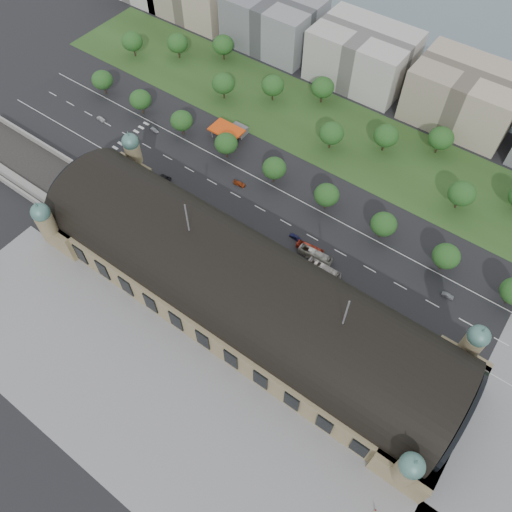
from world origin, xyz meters
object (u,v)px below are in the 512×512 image
Objects in this scene: traffic_car_2 at (165,178)px; parked_car_6 at (238,238)px; traffic_car_3 at (239,184)px; parked_car_1 at (130,165)px; traffic_car_4 at (295,237)px; bus_east at (315,255)px; parked_car_4 at (207,210)px; bus_west at (310,249)px; traffic_car_5 at (448,296)px; pedestrian_0 at (375,510)px; petrol_station at (233,130)px; parked_car_5 at (214,224)px; parked_car_2 at (174,201)px; bus_mid at (324,270)px; parked_car_0 at (123,171)px; traffic_car_0 at (101,119)px; parked_car_3 at (193,212)px; traffic_car_1 at (154,130)px.

parked_car_6 is at bearing 74.38° from traffic_car_2.
traffic_car_3 is 1.00× the size of parked_car_1.
traffic_car_4 is 0.35× the size of bus_east.
bus_west is (42.52, 7.00, 0.71)m from parked_car_4.
pedestrian_0 is (11.41, -73.34, 0.12)m from traffic_car_5.
traffic_car_4 is 76.25m from parked_car_1.
parked_car_5 is at bearing -60.79° from petrol_station.
bus_east is (58.62, 9.55, 1.06)m from parked_car_2.
bus_mid is (51.36, 2.00, 1.03)m from parked_car_4.
parked_car_1 reaches higher than parked_car_0.
petrol_station is 60.43m from traffic_car_0.
petrol_station is at bearing 36.83° from traffic_car_3.
parked_car_0 is at bearing -35.34° from parked_car_1.
parked_car_2 is (-103.96, -22.59, 0.05)m from traffic_car_5.
traffic_car_5 is at bearing 69.86° from parked_car_6.
traffic_car_4 reaches higher than traffic_car_2.
parked_car_4 is at bearing 92.68° from bus_mid.
traffic_car_0 reaches higher than traffic_car_3.
parked_car_4 is 18.40m from parked_car_6.
parked_car_0 is 37.29m from parked_car_3.
parked_car_3 is 2.56× the size of pedestrian_0.
parked_car_2 is 64.73m from bus_mid.
traffic_car_0 reaches higher than parked_car_3.
parked_car_5 reaches higher than parked_car_6.
parked_car_6 is at bearing 52.74° from parked_car_1.
traffic_car_1 is at bearing 115.29° from traffic_car_0.
parked_car_1 is at bearing -85.54° from traffic_car_2.
pedestrian_0 is (102.29, -54.76, 0.05)m from parked_car_4.
traffic_car_1 is 1.04× the size of parked_car_0.
parked_car_1 is at bearing -119.70° from petrol_station.
parked_car_1 is at bearing -121.76° from parked_car_3.
traffic_car_0 reaches higher than parked_car_6.
traffic_car_4 is at bearing -92.64° from traffic_car_1.
traffic_car_4 is 35.95m from parked_car_4.
traffic_car_5 is at bearing 61.15° from parked_car_0.
parked_car_0 is (-131.94, -22.59, -0.04)m from traffic_car_5.
traffic_car_4 is (32.85, -9.29, 0.03)m from traffic_car_3.
bus_west is 6.53× the size of pedestrian_0.
bus_west reaches higher than parked_car_1.
parked_car_4 reaches higher than parked_car_5.
parked_car_1 is 1.01× the size of parked_car_6.
parked_car_2 is 0.39× the size of bus_east.
traffic_car_3 reaches higher than parked_car_3.
parked_car_5 is 3.32× the size of pedestrian_0.
traffic_car_2 is 59.67m from traffic_car_4.
traffic_car_3 is 3.17× the size of pedestrian_0.
traffic_car_2 is 1.08× the size of traffic_car_3.
traffic_car_5 is (88.93, 0.33, -0.06)m from traffic_car_3.
traffic_car_2 reaches higher than parked_car_5.
traffic_car_3 is at bearing 79.69° from parked_car_1.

